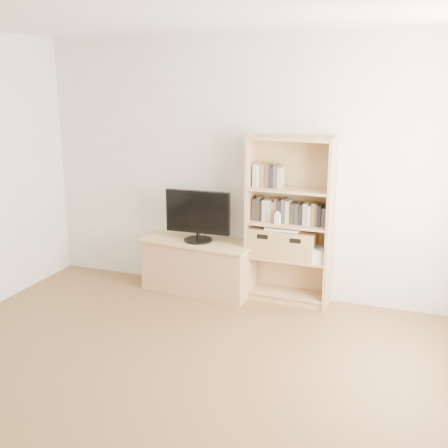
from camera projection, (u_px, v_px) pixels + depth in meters
The scene contains 13 objects.
floor at pixel (134, 421), 3.71m from camera, with size 4.50×5.00×0.01m, color brown.
back_wall at pixel (251, 168), 5.64m from camera, with size 4.50×0.02×2.60m, color beige.
ceiling at pixel (114, 1), 3.03m from camera, with size 4.50×5.00×0.01m, color white.
tv_stand at pixel (198, 267), 5.87m from camera, with size 1.15×0.43×0.52m, color #A97E57.
bookshelf at pixel (289, 221), 5.47m from camera, with size 0.83×0.29×1.66m, color #A97E57.
television at pixel (198, 216), 5.73m from camera, with size 0.68×0.05×0.54m, color black.
books_row_mid at pixel (290, 212), 5.47m from camera, with size 0.79×0.15×0.21m, color #302620.
books_row_upper at pixel (272, 176), 5.45m from camera, with size 0.41×0.15×0.22m, color #302620.
baby_monitor at pixel (277, 219), 5.42m from camera, with size 0.06×0.04×0.11m, color white.
basket_left at pixel (267, 241), 5.61m from camera, with size 0.35×0.29×0.29m, color tan.
basket_right at pixel (298, 245), 5.49m from camera, with size 0.34×0.28×0.28m, color tan.
laptop at pixel (284, 228), 5.49m from camera, with size 0.33×0.23×0.03m, color white.
magazine_stack at pixel (316, 255), 5.45m from camera, with size 0.16×0.24×0.11m, color beige.
Camera 1 is at (1.68, -2.84, 2.22)m, focal length 45.00 mm.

